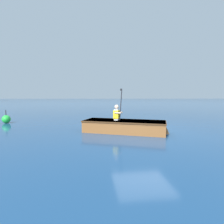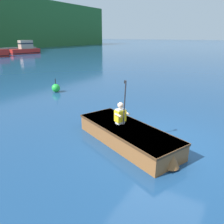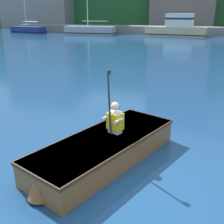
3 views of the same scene
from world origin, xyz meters
name	(u,v)px [view 1 (image 1 of 3)]	position (x,y,z in m)	size (l,w,h in m)	color
ground_plane	(143,130)	(0.00, 0.00, 0.00)	(300.00, 300.00, 0.00)	navy
rowboat_foreground	(125,126)	(-0.47, 0.87, 0.27)	(2.35, 3.48, 0.48)	brown
person_paddler	(117,113)	(-0.33, 1.21, 0.77)	(0.43, 0.42, 1.28)	silver
channel_buoy	(6,119)	(2.77, 6.91, 0.22)	(0.44, 0.44, 0.72)	green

